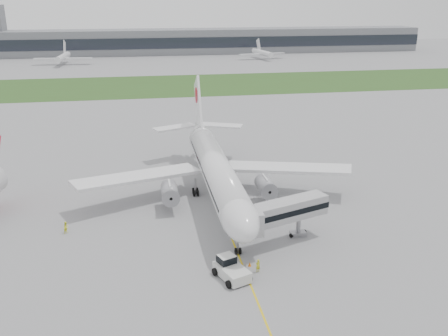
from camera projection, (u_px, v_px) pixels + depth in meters
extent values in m
plane|color=gray|center=(220.00, 210.00, 81.64)|extent=(600.00, 600.00, 0.00)
cube|color=#2E4D1D|center=(170.00, 85.00, 193.29)|extent=(600.00, 50.00, 0.02)
cube|color=slate|center=(156.00, 42.00, 293.33)|extent=(320.00, 22.00, 14.00)
cube|color=#21242E|center=(157.00, 43.00, 283.10)|extent=(320.00, 0.60, 6.00)
cylinder|color=silver|center=(216.00, 169.00, 83.52)|extent=(5.00, 38.00, 5.00)
ellipsoid|color=silver|center=(239.00, 218.00, 65.37)|extent=(5.00, 11.00, 5.00)
cube|color=black|center=(241.00, 215.00, 64.14)|extent=(3.20, 1.54, 1.14)
cone|color=silver|center=(200.00, 131.00, 103.72)|extent=(5.00, 10.53, 6.16)
cube|color=silver|center=(138.00, 177.00, 83.68)|extent=(22.13, 13.52, 1.70)
cube|color=silver|center=(287.00, 168.00, 87.86)|extent=(22.13, 13.52, 1.70)
cylinder|color=gray|center=(170.00, 192.00, 80.76)|extent=(2.70, 5.20, 2.70)
cylinder|color=gray|center=(266.00, 186.00, 83.33)|extent=(2.70, 5.20, 2.70)
cube|color=silver|center=(198.00, 106.00, 103.44)|extent=(0.45, 10.90, 12.76)
cylinder|color=#B20A20|center=(198.00, 95.00, 103.71)|extent=(0.60, 3.20, 3.20)
cube|color=silver|center=(175.00, 127.00, 105.11)|extent=(9.54, 6.34, 0.35)
cube|color=silver|center=(221.00, 125.00, 106.72)|extent=(9.54, 6.34, 0.35)
cylinder|color=gray|center=(238.00, 244.00, 67.17)|extent=(0.24, 0.24, 3.10)
cylinder|color=black|center=(196.00, 192.00, 87.45)|extent=(1.40, 1.10, 1.10)
cylinder|color=black|center=(231.00, 190.00, 88.48)|extent=(1.40, 1.10, 1.10)
cube|color=silver|center=(232.00, 272.00, 61.63)|extent=(4.36, 5.62, 1.32)
cube|color=silver|center=(227.00, 259.00, 62.34)|extent=(2.49, 2.36, 1.10)
cube|color=black|center=(227.00, 259.00, 62.32)|extent=(2.56, 2.43, 0.94)
cylinder|color=black|center=(215.00, 272.00, 62.37)|extent=(0.72, 1.07, 0.99)
cylinder|color=black|center=(235.00, 266.00, 63.82)|extent=(0.72, 1.07, 0.99)
cylinder|color=black|center=(229.00, 284.00, 59.69)|extent=(0.72, 1.07, 0.99)
cylinder|color=black|center=(249.00, 277.00, 61.14)|extent=(0.72, 1.07, 0.99)
cube|color=#ADADAF|center=(286.00, 210.00, 69.53)|extent=(13.21, 7.06, 2.79)
cube|color=black|center=(286.00, 210.00, 69.53)|extent=(13.42, 7.21, 0.84)
cube|color=#ADADAF|center=(253.00, 222.00, 65.94)|extent=(2.42, 3.17, 3.17)
cylinder|color=gray|center=(298.00, 225.00, 72.23)|extent=(0.65, 0.65, 3.54)
cube|color=gray|center=(298.00, 234.00, 72.71)|extent=(2.55, 1.99, 0.65)
cylinder|color=black|center=(291.00, 236.00, 72.14)|extent=(0.48, 0.71, 0.65)
cylinder|color=black|center=(305.00, 232.00, 73.27)|extent=(0.48, 0.71, 0.65)
cone|color=#DF620B|center=(243.00, 273.00, 62.41)|extent=(0.42, 0.42, 0.57)
cone|color=#DF620B|center=(250.00, 264.00, 64.57)|extent=(0.43, 0.43, 0.59)
imported|color=gold|center=(258.00, 266.00, 63.09)|extent=(0.75, 0.63, 1.75)
imported|color=#F6FC2A|center=(66.00, 227.00, 73.41)|extent=(1.02, 1.09, 1.78)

